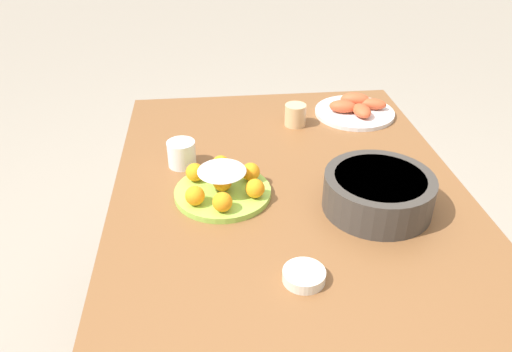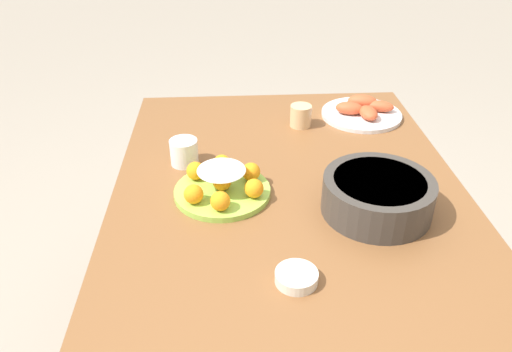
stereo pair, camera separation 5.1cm
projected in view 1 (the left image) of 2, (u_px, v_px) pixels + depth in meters
name	position (u px, v px, depth m)	size (l,w,h in m)	color
dining_table	(287.00, 211.00, 1.42)	(1.23, 0.94, 0.73)	brown
cake_plate	(223.00, 186.00, 1.30)	(0.25, 0.25, 0.08)	#99CC4C
serving_bowl	(378.00, 191.00, 1.24)	(0.27, 0.27, 0.09)	#3D3833
sauce_bowl	(304.00, 275.00, 1.04)	(0.09, 0.09, 0.02)	silver
seafood_platter	(356.00, 109.00, 1.73)	(0.27, 0.27, 0.06)	silver
cup_near	(182.00, 154.00, 1.42)	(0.08, 0.08, 0.08)	white
cup_far	(295.00, 115.00, 1.65)	(0.07, 0.07, 0.07)	#DBB27F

